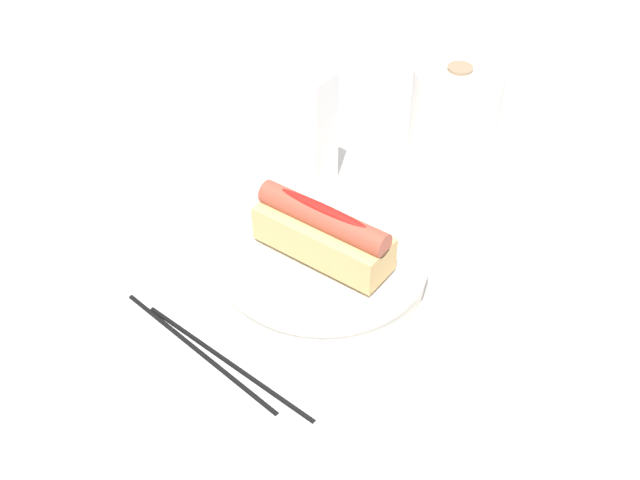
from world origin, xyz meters
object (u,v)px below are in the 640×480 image
object	(u,v)px
serving_bowl	(320,266)
chopstick_far	(198,350)
napkin_box	(291,120)
paper_towel_roll	(454,116)
hotdog_front	(320,234)
water_glass	(464,377)
chopstick_near	(227,360)

from	to	relation	value
serving_bowl	chopstick_far	world-z (taller)	serving_bowl
serving_bowl	chopstick_far	size ratio (longest dim) A/B	1.02
napkin_box	chopstick_far	xyz separation A→B (m)	(0.16, -0.27, -0.07)
paper_towel_roll	hotdog_front	bearing A→B (deg)	-81.35
serving_bowl	napkin_box	world-z (taller)	napkin_box
water_glass	chopstick_far	xyz separation A→B (m)	(-0.22, -0.13, -0.04)
water_glass	chopstick_near	distance (m)	0.23
hotdog_front	napkin_box	size ratio (longest dim) A/B	1.04
paper_towel_roll	water_glass	bearing A→B (deg)	-50.10
hotdog_front	napkin_box	distance (m)	0.20
water_glass	chopstick_near	world-z (taller)	water_glass
serving_bowl	water_glass	distance (m)	0.21
serving_bowl	napkin_box	xyz separation A→B (m)	(-0.17, 0.11, 0.06)
water_glass	chopstick_near	size ratio (longest dim) A/B	0.41
chopstick_near	chopstick_far	bearing A→B (deg)	-164.14
hotdog_front	chopstick_far	size ratio (longest dim) A/B	0.71
napkin_box	chopstick_near	xyz separation A→B (m)	(0.19, -0.26, -0.07)
water_glass	serving_bowl	bearing A→B (deg)	173.17
hotdog_front	chopstick_near	xyz separation A→B (m)	(0.02, -0.15, -0.06)
hotdog_front	napkin_box	xyz separation A→B (m)	(-0.17, 0.11, 0.01)
serving_bowl	chopstick_far	distance (m)	0.16
chopstick_near	chopstick_far	xyz separation A→B (m)	(-0.03, -0.01, 0.00)
chopstick_near	chopstick_far	world-z (taller)	same
water_glass	napkin_box	xyz separation A→B (m)	(-0.37, 0.14, 0.04)
hotdog_front	chopstick_far	xyz separation A→B (m)	(-0.01, -0.16, -0.06)
water_glass	hotdog_front	bearing A→B (deg)	173.17
serving_bowl	napkin_box	bearing A→B (deg)	145.67
serving_bowl	water_glass	xyz separation A→B (m)	(0.21, -0.02, 0.02)
water_glass	napkin_box	world-z (taller)	napkin_box
serving_bowl	hotdog_front	world-z (taller)	hotdog_front
water_glass	napkin_box	distance (m)	0.40
water_glass	chopstick_far	distance (m)	0.26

